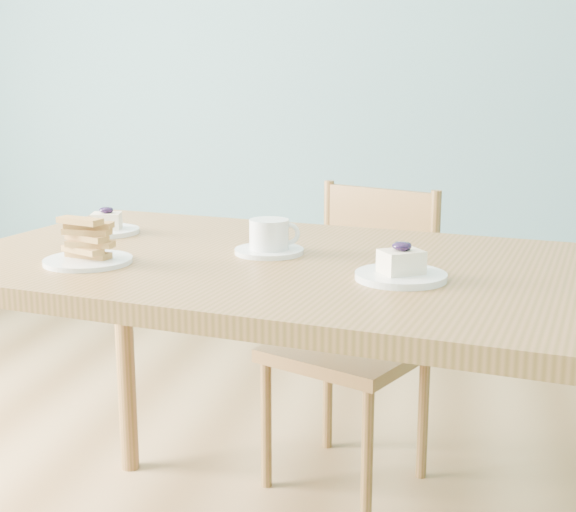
{
  "coord_description": "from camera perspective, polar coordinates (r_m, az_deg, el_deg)",
  "views": [
    {
      "loc": [
        0.56,
        -1.42,
        1.19
      ],
      "look_at": [
        0.2,
        0.3,
        0.8
      ],
      "focal_mm": 50.0,
      "sensor_mm": 36.0,
      "label": 1
    }
  ],
  "objects": [
    {
      "name": "biscotti_plate",
      "position": [
        1.76,
        -14.08,
        0.57
      ],
      "size": [
        0.19,
        0.19,
        0.1
      ],
      "rotation": [
        0.0,
        0.0,
        -0.17
      ],
      "color": "silver",
      "rests_on": "dining_table"
    },
    {
      "name": "dining_table",
      "position": [
        1.77,
        0.15,
        -2.78
      ],
      "size": [
        1.63,
        1.11,
        0.81
      ],
      "rotation": [
        0.0,
        0.0,
        -0.18
      ],
      "color": "brown",
      "rests_on": "ground"
    },
    {
      "name": "coffee_cup",
      "position": [
        1.81,
        -1.3,
        1.21
      ],
      "size": [
        0.16,
        0.16,
        0.08
      ],
      "rotation": [
        0.0,
        0.0,
        0.29
      ],
      "color": "silver",
      "rests_on": "dining_table"
    },
    {
      "name": "dining_chair",
      "position": [
        2.38,
        4.74,
        -5.66
      ],
      "size": [
        0.53,
        0.52,
        0.88
      ],
      "rotation": [
        0.0,
        0.0,
        -0.43
      ],
      "color": "brown",
      "rests_on": "ground"
    },
    {
      "name": "cheesecake_plate_near",
      "position": [
        1.59,
        8.04,
        -0.99
      ],
      "size": [
        0.18,
        0.18,
        0.08
      ],
      "rotation": [
        0.0,
        0.0,
        0.59
      ],
      "color": "silver",
      "rests_on": "dining_table"
    },
    {
      "name": "cheesecake_plate_far",
      "position": [
        2.09,
        -12.76,
        2.05
      ],
      "size": [
        0.16,
        0.16,
        0.07
      ],
      "rotation": [
        0.0,
        0.0,
        0.24
      ],
      "color": "silver",
      "rests_on": "dining_table"
    }
  ]
}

